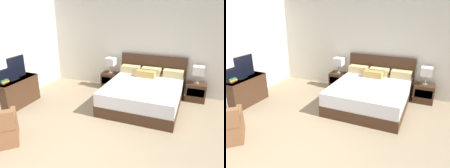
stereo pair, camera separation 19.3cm
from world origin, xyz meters
The scene contains 12 objects.
wall_back centered at (0.00, 3.99, 1.35)m, with size 6.72×0.06×2.71m, color silver.
wall_left centered at (-2.79, 1.68, 1.35)m, with size 0.06×5.76×2.71m, color silver.
bed centered at (0.60, 2.91, 0.33)m, with size 1.93×2.14×1.13m.
nightstand_left centered at (-0.67, 3.70, 0.25)m, with size 0.52×0.41×0.51m.
nightstand_right centered at (1.87, 3.70, 0.25)m, with size 0.52×0.41×0.51m.
table_lamp_left centered at (-0.67, 3.70, 0.86)m, with size 0.29×0.29×0.48m.
table_lamp_right centered at (1.87, 3.70, 0.86)m, with size 0.29×0.29×0.48m.
dresser centered at (-2.49, 1.64, 0.38)m, with size 0.51×1.17×0.73m.
tv centered at (-2.48, 1.58, 1.00)m, with size 0.18×0.88×0.57m.
book_red_cover centered at (-2.50, 1.28, 0.74)m, with size 0.19×0.18×0.03m, color #B7282D.
book_blue_cover centered at (-2.48, 1.28, 0.78)m, with size 0.19×0.20×0.03m, color gold.
book_small_top centered at (-2.50, 1.28, 0.81)m, with size 0.18×0.19×0.03m, color #2D7042.
Camera 2 is at (1.99, -2.26, 2.58)m, focal length 35.00 mm.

